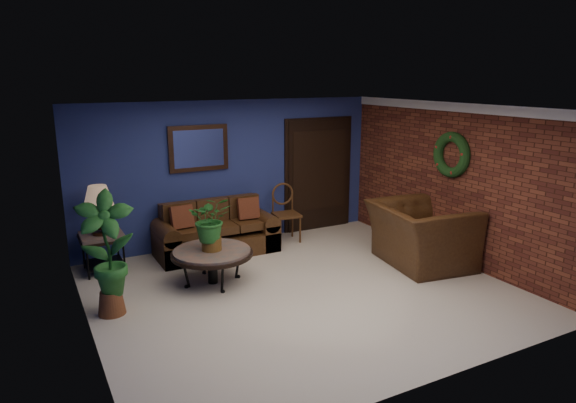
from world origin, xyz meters
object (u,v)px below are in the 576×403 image
coffee_table (212,254)px  side_chair (285,208)px  end_table (102,243)px  sofa (215,235)px  armchair (421,235)px  table_lamp (99,204)px

coffee_table → side_chair: (1.85, 1.28, 0.14)m
end_table → side_chair: 3.15m
sofa → armchair: armchair is taller
coffee_table → table_lamp: table_lamp is taller
end_table → table_lamp: 0.60m
end_table → coffee_table: bearing=-42.8°
table_lamp → end_table: bearing=-90.0°
coffee_table → table_lamp: (-1.30, 1.21, 0.61)m
sofa → side_chair: (1.35, 0.05, 0.29)m
side_chair → sofa: bearing=-171.3°
side_chair → table_lamp: bearing=-172.0°
coffee_table → table_lamp: 1.88m
coffee_table → end_table: (-1.30, 1.21, 0.01)m
sofa → coffee_table: (-0.49, -1.23, 0.15)m
end_table → table_lamp: size_ratio=0.90×
table_lamp → coffee_table: bearing=-42.8°
table_lamp → side_chair: (3.15, 0.08, -0.47)m
end_table → armchair: bearing=-24.4°
coffee_table → sofa: bearing=68.2°
coffee_table → side_chair: size_ratio=1.13×
table_lamp → armchair: 4.92m
side_chair → armchair: 2.46m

